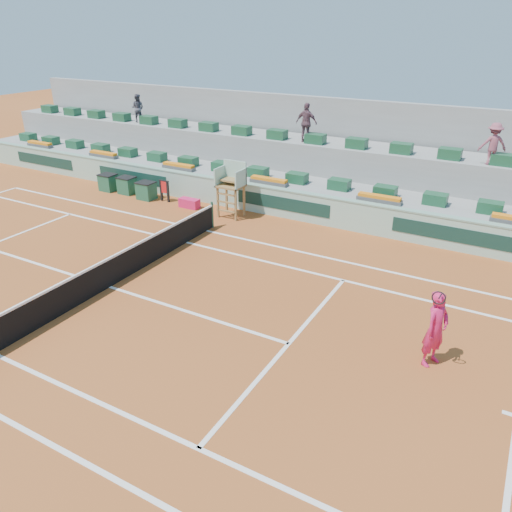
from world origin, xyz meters
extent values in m
plane|color=brown|center=(0.00, 0.00, 0.00)|extent=(90.00, 90.00, 0.00)
cube|color=#959593|center=(0.00, 10.70, 0.60)|extent=(36.00, 4.00, 1.20)
cube|color=#959593|center=(0.00, 12.30, 1.30)|extent=(36.00, 2.40, 2.60)
cube|color=#959593|center=(0.00, 13.90, 2.20)|extent=(36.00, 0.40, 4.40)
cube|color=#DA1C57|center=(-2.29, 7.44, 0.21)|extent=(0.95, 0.42, 0.42)
imported|color=#474753|center=(-8.90, 11.89, 3.36)|extent=(0.88, 0.77, 1.53)
imported|color=#674452|center=(1.51, 11.72, 3.50)|extent=(1.07, 0.49, 1.80)
imported|color=#8F4757|center=(9.54, 11.58, 3.41)|extent=(1.20, 0.96, 1.63)
cube|color=white|center=(0.00, 5.49, 0.01)|extent=(23.77, 0.12, 0.01)
cube|color=white|center=(0.00, 4.12, 0.01)|extent=(23.77, 0.12, 0.01)
cube|color=white|center=(6.40, 0.00, 0.01)|extent=(0.12, 8.23, 0.01)
cube|color=white|center=(0.00, 0.00, 0.01)|extent=(12.80, 0.12, 0.01)
cube|color=white|center=(11.73, 0.00, 0.01)|extent=(0.30, 0.12, 0.01)
cube|color=black|center=(0.00, 0.00, 0.46)|extent=(0.03, 11.87, 0.92)
cube|color=white|center=(0.00, 0.00, 0.95)|extent=(0.06, 11.87, 0.07)
cylinder|color=#1D4530|center=(0.00, 5.94, 0.55)|extent=(0.10, 0.10, 1.10)
cube|color=#99C0AD|center=(0.00, 8.50, 0.60)|extent=(36.00, 0.30, 1.20)
cube|color=#78A18C|center=(0.00, 8.50, 1.23)|extent=(36.00, 0.34, 0.06)
cube|color=#12332B|center=(-13.00, 8.34, 0.65)|extent=(4.40, 0.02, 0.56)
cube|color=#12332B|center=(-6.50, 8.34, 0.65)|extent=(4.40, 0.02, 0.56)
cube|color=#12332B|center=(2.00, 8.34, 0.65)|extent=(4.40, 0.02, 0.56)
cube|color=#12332B|center=(9.00, 8.34, 0.65)|extent=(4.40, 0.02, 0.56)
cube|color=olive|center=(-0.45, 7.05, 0.68)|extent=(0.08, 0.08, 1.35)
cube|color=olive|center=(0.45, 7.05, 0.68)|extent=(0.08, 0.08, 1.35)
cube|color=olive|center=(-0.45, 7.75, 0.68)|extent=(0.08, 0.08, 1.35)
cube|color=olive|center=(0.45, 7.75, 0.68)|extent=(0.08, 0.08, 1.35)
cube|color=olive|center=(0.00, 7.40, 1.39)|extent=(1.10, 0.90, 0.08)
cube|color=#99C0AD|center=(0.00, 7.78, 1.90)|extent=(1.10, 0.08, 1.00)
cube|color=#99C0AD|center=(-0.52, 7.40, 1.75)|extent=(0.06, 0.90, 0.80)
cube|color=#99C0AD|center=(0.52, 7.40, 1.75)|extent=(0.06, 0.90, 0.80)
cube|color=olive|center=(0.00, 7.50, 1.63)|extent=(0.80, 0.60, 0.08)
cube|color=olive|center=(0.00, 7.05, 0.35)|extent=(0.90, 0.08, 0.06)
cube|color=olive|center=(0.00, 7.05, 0.75)|extent=(0.90, 0.08, 0.06)
cube|color=olive|center=(0.00, 7.05, 1.10)|extent=(0.90, 0.08, 0.06)
cube|color=#194B2D|center=(-16.00, 9.80, 1.42)|extent=(0.90, 0.60, 0.44)
cube|color=#194B2D|center=(-14.00, 9.80, 1.42)|extent=(0.90, 0.60, 0.44)
cube|color=#194B2D|center=(-12.00, 9.80, 1.42)|extent=(0.90, 0.60, 0.44)
cube|color=#194B2D|center=(-10.00, 9.80, 1.42)|extent=(0.90, 0.60, 0.44)
cube|color=#194B2D|center=(-8.00, 9.80, 1.42)|extent=(0.90, 0.60, 0.44)
cube|color=#194B2D|center=(-6.00, 9.80, 1.42)|extent=(0.90, 0.60, 0.44)
cube|color=#194B2D|center=(-4.00, 9.80, 1.42)|extent=(0.90, 0.60, 0.44)
cube|color=#194B2D|center=(-2.00, 9.80, 1.42)|extent=(0.90, 0.60, 0.44)
cube|color=#194B2D|center=(0.00, 9.80, 1.42)|extent=(0.90, 0.60, 0.44)
cube|color=#194B2D|center=(2.00, 9.80, 1.42)|extent=(0.90, 0.60, 0.44)
cube|color=#194B2D|center=(4.00, 9.80, 1.42)|extent=(0.90, 0.60, 0.44)
cube|color=#194B2D|center=(6.00, 9.80, 1.42)|extent=(0.90, 0.60, 0.44)
cube|color=#194B2D|center=(8.00, 9.80, 1.42)|extent=(0.90, 0.60, 0.44)
cube|color=#194B2D|center=(10.00, 9.80, 1.42)|extent=(0.90, 0.60, 0.44)
cube|color=#194B2D|center=(-16.00, 11.70, 2.82)|extent=(0.90, 0.60, 0.44)
cube|color=#194B2D|center=(-14.00, 11.70, 2.82)|extent=(0.90, 0.60, 0.44)
cube|color=#194B2D|center=(-12.00, 11.70, 2.82)|extent=(0.90, 0.60, 0.44)
cube|color=#194B2D|center=(-10.00, 11.70, 2.82)|extent=(0.90, 0.60, 0.44)
cube|color=#194B2D|center=(-8.00, 11.70, 2.82)|extent=(0.90, 0.60, 0.44)
cube|color=#194B2D|center=(-6.00, 11.70, 2.82)|extent=(0.90, 0.60, 0.44)
cube|color=#194B2D|center=(-4.00, 11.70, 2.82)|extent=(0.90, 0.60, 0.44)
cube|color=#194B2D|center=(-2.00, 11.70, 2.82)|extent=(0.90, 0.60, 0.44)
cube|color=#194B2D|center=(0.00, 11.70, 2.82)|extent=(0.90, 0.60, 0.44)
cube|color=#194B2D|center=(2.00, 11.70, 2.82)|extent=(0.90, 0.60, 0.44)
cube|color=#194B2D|center=(4.00, 11.70, 2.82)|extent=(0.90, 0.60, 0.44)
cube|color=#194B2D|center=(6.00, 11.70, 2.82)|extent=(0.90, 0.60, 0.44)
cube|color=#194B2D|center=(8.00, 11.70, 2.82)|extent=(0.90, 0.60, 0.44)
cube|color=#194B2D|center=(10.00, 11.70, 2.82)|extent=(0.90, 0.60, 0.44)
cube|color=#4F4F4F|center=(-14.00, 9.00, 1.28)|extent=(1.80, 0.36, 0.16)
cube|color=orange|center=(-14.00, 9.00, 1.42)|extent=(1.70, 0.32, 0.12)
cube|color=#4F4F4F|center=(-9.00, 9.00, 1.28)|extent=(1.80, 0.36, 0.16)
cube|color=orange|center=(-9.00, 9.00, 1.42)|extent=(1.70, 0.32, 0.12)
cube|color=#4F4F4F|center=(-4.00, 9.00, 1.28)|extent=(1.80, 0.36, 0.16)
cube|color=orange|center=(-4.00, 9.00, 1.42)|extent=(1.70, 0.32, 0.12)
cube|color=#4F4F4F|center=(1.00, 9.00, 1.28)|extent=(1.80, 0.36, 0.16)
cube|color=orange|center=(1.00, 9.00, 1.42)|extent=(1.70, 0.32, 0.12)
cube|color=#4F4F4F|center=(6.00, 9.00, 1.28)|extent=(1.80, 0.36, 0.16)
cube|color=orange|center=(6.00, 9.00, 1.42)|extent=(1.70, 0.32, 0.12)
cube|color=#1B5138|center=(-4.82, 7.44, 0.40)|extent=(0.79, 0.68, 0.80)
cube|color=black|center=(-4.82, 7.44, 0.82)|extent=(0.83, 0.72, 0.04)
cube|color=#1B5138|center=(-6.22, 7.64, 0.40)|extent=(0.77, 0.66, 0.80)
cube|color=black|center=(-6.22, 7.64, 0.82)|extent=(0.81, 0.70, 0.04)
cube|color=#1B5138|center=(-7.39, 7.54, 0.40)|extent=(0.77, 0.66, 0.80)
cube|color=black|center=(-7.39, 7.54, 0.82)|extent=(0.81, 0.70, 0.04)
cube|color=black|center=(-4.02, 7.59, 0.50)|extent=(0.09, 0.09, 1.00)
cube|color=black|center=(-3.62, 7.59, 0.50)|extent=(0.09, 0.09, 1.00)
cube|color=black|center=(-3.82, 7.59, 1.00)|extent=(0.55, 0.07, 0.06)
cube|color=red|center=(-3.82, 7.57, 0.70)|extent=(0.40, 0.04, 0.56)
imported|color=#DA1C57|center=(9.83, 1.02, 1.00)|extent=(0.73, 0.86, 2.00)
cylinder|color=black|center=(9.83, 0.72, 2.05)|extent=(0.03, 0.35, 0.09)
torus|color=black|center=(9.83, 0.50, 2.12)|extent=(0.31, 0.08, 0.31)
camera|label=1|loc=(11.02, -9.98, 7.71)|focal=35.00mm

